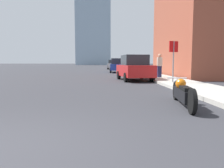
% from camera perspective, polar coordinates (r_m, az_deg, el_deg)
% --- Properties ---
extents(sidewalk, '(2.33, 240.00, 0.15)m').
position_cam_1_polar(sidewalk, '(43.16, 3.18, 4.14)').
color(sidewalk, '#B2ADA3').
rests_on(sidewalk, ground_plane).
extents(distant_tower, '(15.83, 15.83, 56.24)m').
position_cam_1_polar(distant_tower, '(110.26, -4.93, 19.80)').
color(distant_tower, '#8CA5BC').
rests_on(distant_tower, ground_plane).
extents(motorcycle, '(0.70, 2.69, 0.77)m').
position_cam_1_polar(motorcycle, '(6.65, 17.94, -2.16)').
color(motorcycle, black).
rests_on(motorcycle, ground_plane).
extents(parked_car_red, '(2.24, 4.15, 1.75)m').
position_cam_1_polar(parked_car_red, '(15.17, 5.87, 4.16)').
color(parked_car_red, red).
rests_on(parked_car_red, ground_plane).
extents(parked_car_blue, '(2.11, 4.58, 1.72)m').
position_cam_1_polar(parked_car_blue, '(27.02, 1.53, 4.85)').
color(parked_car_blue, '#1E3899').
rests_on(parked_car_blue, ground_plane).
extents(parked_car_silver, '(2.19, 4.67, 1.67)m').
position_cam_1_polar(parked_car_silver, '(39.36, 0.29, 5.10)').
color(parked_car_silver, '#BCBCC1').
rests_on(parked_car_silver, ground_plane).
extents(stop_sign, '(0.57, 0.26, 2.27)m').
position_cam_1_polar(stop_sign, '(12.66, 15.77, 7.47)').
color(stop_sign, slate).
rests_on(stop_sign, sidewalk).
extents(pedestrian, '(0.36, 0.24, 1.72)m').
position_cam_1_polar(pedestrian, '(16.59, 12.31, 4.81)').
color(pedestrian, '#1E2347').
rests_on(pedestrian, sidewalk).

